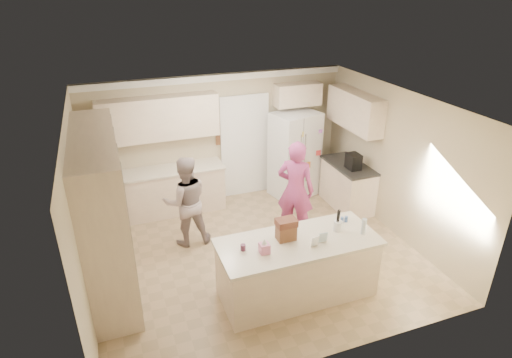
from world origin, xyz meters
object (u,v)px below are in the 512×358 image
object	(u,v)px
tissue_box	(264,248)
teen_girl	(295,190)
utensil_crock	(338,226)
coffee_maker	(353,161)
refrigerator	(294,155)
island_base	(297,269)
dollhouse_body	(286,232)
teen_boy	(186,201)

from	to	relation	value
tissue_box	teen_girl	bearing A→B (deg)	53.07
utensil_crock	tissue_box	size ratio (longest dim) A/B	1.07
coffee_maker	teen_girl	xyz separation A→B (m)	(-1.40, -0.40, -0.17)
refrigerator	tissue_box	xyz separation A→B (m)	(-1.86, -3.07, 0.10)
utensil_crock	coffee_maker	bearing A→B (deg)	52.88
island_base	tissue_box	distance (m)	0.79
refrigerator	teen_girl	bearing A→B (deg)	-128.66
island_base	teen_girl	size ratio (longest dim) A/B	1.22
teen_girl	dollhouse_body	bearing A→B (deg)	99.57
utensil_crock	teen_boy	world-z (taller)	teen_boy
refrigerator	coffee_maker	world-z (taller)	refrigerator
island_base	tissue_box	xyz separation A→B (m)	(-0.55, -0.10, 0.56)
tissue_box	dollhouse_body	size ratio (longest dim) A/B	0.54
island_base	dollhouse_body	xyz separation A→B (m)	(-0.15, 0.10, 0.60)
refrigerator	dollhouse_body	distance (m)	3.22
refrigerator	teen_boy	xyz separation A→B (m)	(-2.51, -1.07, -0.09)
coffee_maker	teen_boy	bearing A→B (deg)	-179.93
coffee_maker	utensil_crock	world-z (taller)	coffee_maker
teen_boy	teen_girl	distance (m)	1.90
coffee_maker	tissue_box	distance (m)	3.28
coffee_maker	teen_boy	xyz separation A→B (m)	(-3.25, -0.00, -0.26)
refrigerator	tissue_box	bearing A→B (deg)	-135.68
refrigerator	tissue_box	size ratio (longest dim) A/B	12.86
teen_boy	island_base	bearing A→B (deg)	124.44
dollhouse_body	teen_boy	world-z (taller)	teen_boy
refrigerator	island_base	world-z (taller)	refrigerator
tissue_box	coffee_maker	bearing A→B (deg)	37.57
island_base	teen_boy	bearing A→B (deg)	122.39
teen_girl	teen_boy	bearing A→B (deg)	27.16
tissue_box	teen_boy	xyz separation A→B (m)	(-0.65, 2.00, -0.19)
refrigerator	dollhouse_body	world-z (taller)	refrigerator
refrigerator	tissue_box	distance (m)	3.59
refrigerator	utensil_crock	distance (m)	3.00
coffee_maker	teen_girl	distance (m)	1.47
tissue_box	dollhouse_body	distance (m)	0.45
island_base	teen_girl	world-z (taller)	teen_girl
teen_boy	refrigerator	bearing A→B (deg)	-154.83
tissue_box	teen_girl	world-z (taller)	teen_girl
island_base	teen_girl	distance (m)	1.69
utensil_crock	teen_girl	distance (m)	1.45
dollhouse_body	teen_girl	size ratio (longest dim) A/B	0.14
coffee_maker	tissue_box	bearing A→B (deg)	-142.43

